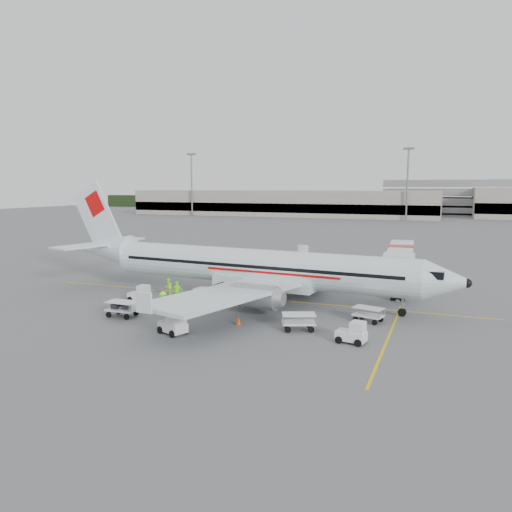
# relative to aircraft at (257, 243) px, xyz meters

# --- Properties ---
(ground) EXTENTS (360.00, 360.00, 0.00)m
(ground) POSITION_rel_aircraft_xyz_m (-1.09, 0.68, -5.43)
(ground) COLOR #56595B
(stripe_lead) EXTENTS (44.00, 0.20, 0.01)m
(stripe_lead) POSITION_rel_aircraft_xyz_m (-1.09, 0.68, -5.43)
(stripe_lead) COLOR yellow
(stripe_lead) RESTS_ON ground
(stripe_cross) EXTENTS (0.20, 20.00, 0.01)m
(stripe_cross) POSITION_rel_aircraft_xyz_m (12.91, -7.32, -5.43)
(stripe_cross) COLOR yellow
(stripe_cross) RESTS_ON ground
(terminal_west) EXTENTS (110.00, 22.00, 9.00)m
(terminal_west) POSITION_rel_aircraft_xyz_m (-41.09, 130.68, -0.93)
(terminal_west) COLOR gray
(terminal_west) RESTS_ON ground
(parking_garage) EXTENTS (62.00, 24.00, 14.00)m
(parking_garage) POSITION_rel_aircraft_xyz_m (23.91, 160.68, 1.57)
(parking_garage) COLOR slate
(parking_garage) RESTS_ON ground
(treeline) EXTENTS (300.00, 3.00, 6.00)m
(treeline) POSITION_rel_aircraft_xyz_m (-1.09, 175.68, -2.43)
(treeline) COLOR black
(treeline) RESTS_ON ground
(mast_west) EXTENTS (3.20, 1.20, 22.00)m
(mast_west) POSITION_rel_aircraft_xyz_m (-71.09, 118.68, 5.57)
(mast_west) COLOR slate
(mast_west) RESTS_ON ground
(mast_center) EXTENTS (3.20, 1.20, 22.00)m
(mast_center) POSITION_rel_aircraft_xyz_m (3.91, 118.68, 5.57)
(mast_center) COLOR slate
(mast_center) RESTS_ON ground
(aircraft) EXTENTS (41.84, 34.04, 10.87)m
(aircraft) POSITION_rel_aircraft_xyz_m (0.00, 0.00, 0.00)
(aircraft) COLOR white
(aircraft) RESTS_ON ground
(jet_bridge) EXTENTS (4.26, 17.25, 4.48)m
(jet_bridge) POSITION_rel_aircraft_xyz_m (11.99, 10.73, -3.19)
(jet_bridge) COLOR silver
(jet_bridge) RESTS_ON ground
(belt_loader) EXTENTS (4.38, 1.79, 2.34)m
(belt_loader) POSITION_rel_aircraft_xyz_m (-4.23, -1.32, -4.27)
(belt_loader) COLOR silver
(belt_loader) RESTS_ON ground
(tug_fore) EXTENTS (2.15, 1.43, 1.54)m
(tug_fore) POSITION_rel_aircraft_xyz_m (10.66, -9.63, -4.66)
(tug_fore) COLOR silver
(tug_fore) RESTS_ON ground
(tug_mid) EXTENTS (2.41, 1.93, 1.63)m
(tug_mid) POSITION_rel_aircraft_xyz_m (-1.80, -12.20, -4.62)
(tug_mid) COLOR silver
(tug_mid) RESTS_ON ground
(tug_aft) EXTENTS (2.01, 1.18, 1.54)m
(tug_aft) POSITION_rel_aircraft_xyz_m (-10.03, -4.30, -4.67)
(tug_aft) COLOR silver
(tug_aft) RESTS_ON ground
(cart_loaded_a) EXTENTS (2.53, 1.68, 1.24)m
(cart_loaded_a) POSITION_rel_aircraft_xyz_m (-4.04, -2.19, -4.81)
(cart_loaded_a) COLOR silver
(cart_loaded_a) RESTS_ON ground
(cart_loaded_b) EXTENTS (2.50, 1.48, 1.30)m
(cart_loaded_b) POSITION_rel_aircraft_xyz_m (-8.15, -9.51, -4.78)
(cart_loaded_b) COLOR silver
(cart_loaded_b) RESTS_ON ground
(cart_empty_a) EXTENTS (2.80, 2.25, 1.27)m
(cart_empty_a) POSITION_rel_aircraft_xyz_m (6.47, -8.03, -4.80)
(cart_empty_a) COLOR silver
(cart_empty_a) RESTS_ON ground
(cart_empty_b) EXTENTS (2.55, 1.89, 1.19)m
(cart_empty_b) POSITION_rel_aircraft_xyz_m (10.93, -3.84, -4.84)
(cart_empty_b) COLOR silver
(cart_empty_b) RESTS_ON ground
(cone_port) EXTENTS (0.33, 0.33, 0.55)m
(cone_port) POSITION_rel_aircraft_xyz_m (4.13, 19.75, -5.16)
(cone_port) COLOR #E2410D
(cone_port) RESTS_ON ground
(cone_stbd) EXTENTS (0.42, 0.42, 0.68)m
(cone_stbd) POSITION_rel_aircraft_xyz_m (1.73, -8.34, -5.09)
(cone_stbd) COLOR #E2410D
(cone_stbd) RESTS_ON ground
(crew_a) EXTENTS (0.71, 0.67, 1.63)m
(crew_a) POSITION_rel_aircraft_xyz_m (-3.38, -0.82, -4.62)
(crew_a) COLOR #8AF31B
(crew_a) RESTS_ON ground
(crew_b) EXTENTS (0.96, 1.02, 1.67)m
(crew_b) POSITION_rel_aircraft_xyz_m (-8.89, -1.01, -4.60)
(crew_b) COLOR #8AF31B
(crew_b) RESTS_ON ground
(crew_c) EXTENTS (1.23, 1.38, 1.86)m
(crew_c) POSITION_rel_aircraft_xyz_m (-5.64, -7.26, -4.50)
(crew_c) COLOR #8AF31B
(crew_c) RESTS_ON ground
(crew_d) EXTENTS (1.08, 0.48, 1.82)m
(crew_d) POSITION_rel_aircraft_xyz_m (-6.88, -2.75, -4.52)
(crew_d) COLOR #8AF31B
(crew_d) RESTS_ON ground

